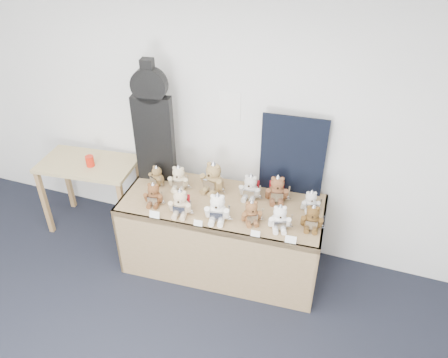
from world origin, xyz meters
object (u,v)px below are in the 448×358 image
(guitar_case, at_px, (153,124))
(teddy_back_right, at_px, (277,190))
(teddy_front_right, at_px, (251,213))
(teddy_back_centre_right, at_px, (250,188))
(teddy_front_end, at_px, (312,218))
(side_table, at_px, (89,173))
(teddy_front_far_right, at_px, (280,218))
(display_table, at_px, (220,222))
(teddy_front_far_left, at_px, (154,195))
(teddy_front_centre, at_px, (217,209))
(red_cup, at_px, (90,161))
(teddy_back_centre_left, at_px, (213,178))
(teddy_back_left, at_px, (179,179))
(teddy_back_end, at_px, (311,202))
(teddy_front_left, at_px, (181,203))
(teddy_back_far_left, at_px, (157,176))

(guitar_case, distance_m, teddy_back_right, 1.32)
(guitar_case, height_order, teddy_front_right, guitar_case)
(teddy_back_centre_right, bearing_deg, teddy_front_end, -22.35)
(side_table, height_order, teddy_front_end, teddy_front_end)
(teddy_front_far_right, bearing_deg, display_table, 152.45)
(teddy_back_centre_right, relative_size, teddy_back_right, 0.95)
(guitar_case, height_order, teddy_front_far_left, guitar_case)
(guitar_case, bearing_deg, teddy_front_centre, -38.52)
(guitar_case, distance_m, teddy_front_far_right, 1.49)
(guitar_case, height_order, red_cup, guitar_case)
(teddy_front_end, bearing_deg, red_cup, 169.70)
(red_cup, xyz_separation_m, teddy_back_right, (1.96, 0.12, 0.02))
(side_table, height_order, guitar_case, guitar_case)
(teddy_back_centre_left, bearing_deg, teddy_front_far_right, -12.50)
(teddy_back_left, relative_size, teddy_back_right, 0.93)
(teddy_front_right, xyz_separation_m, teddy_front_far_right, (0.25, -0.00, 0.01))
(display_table, xyz_separation_m, teddy_back_left, (-0.48, 0.16, 0.28))
(teddy_back_left, relative_size, teddy_back_end, 1.19)
(teddy_front_left, relative_size, teddy_back_left, 1.04)
(teddy_back_centre_right, bearing_deg, side_table, -179.72)
(teddy_back_right, xyz_separation_m, teddy_back_far_left, (-1.18, -0.14, -0.03))
(side_table, relative_size, red_cup, 9.32)
(teddy_front_far_left, bearing_deg, teddy_back_left, 58.77)
(teddy_front_left, height_order, teddy_front_far_right, teddy_front_left)
(display_table, xyz_separation_m, guitar_case, (-0.77, 0.27, 0.77))
(side_table, bearing_deg, teddy_back_far_left, -10.27)
(teddy_back_end, height_order, teddy_back_far_left, teddy_back_end)
(teddy_front_right, distance_m, teddy_back_centre_left, 0.60)
(display_table, height_order, teddy_back_centre_left, teddy_back_centre_left)
(teddy_back_centre_left, bearing_deg, guitar_case, -169.98)
(teddy_front_left, relative_size, teddy_back_centre_right, 1.02)
(display_table, distance_m, teddy_back_left, 0.58)
(side_table, xyz_separation_m, teddy_back_centre_left, (1.41, 0.04, 0.22))
(teddy_front_end, relative_size, teddy_back_far_left, 1.14)
(teddy_front_far_right, distance_m, teddy_back_right, 0.41)
(teddy_front_centre, bearing_deg, teddy_back_far_left, 146.72)
(teddy_back_centre_right, bearing_deg, teddy_back_end, -1.57)
(teddy_back_centre_left, bearing_deg, teddy_back_far_left, -157.78)
(red_cup, height_order, teddy_back_left, teddy_back_left)
(teddy_front_end, bearing_deg, teddy_front_far_left, 179.49)
(teddy_front_centre, bearing_deg, teddy_back_left, 137.10)
(teddy_front_end, bearing_deg, teddy_back_right, 136.52)
(display_table, xyz_separation_m, teddy_front_far_left, (-0.60, -0.15, 0.27))
(teddy_front_left, distance_m, teddy_front_far_right, 0.89)
(teddy_front_left, distance_m, teddy_back_end, 1.18)
(teddy_front_end, bearing_deg, teddy_back_left, 166.73)
(red_cup, height_order, teddy_front_left, teddy_front_left)
(display_table, relative_size, teddy_back_end, 8.34)
(teddy_back_end, bearing_deg, teddy_back_centre_right, 160.74)
(red_cup, xyz_separation_m, teddy_front_centre, (1.54, -0.34, 0.02))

